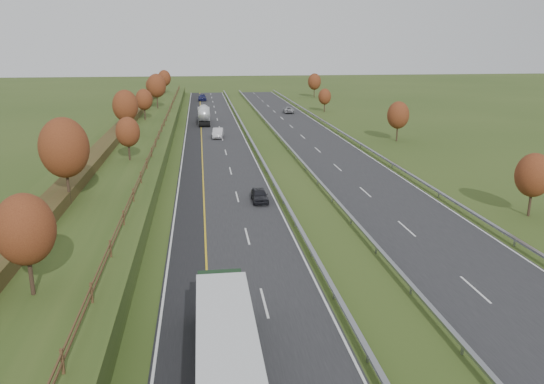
% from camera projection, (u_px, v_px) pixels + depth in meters
% --- Properties ---
extents(ground, '(400.00, 400.00, 0.00)m').
position_uv_depth(ground, '(274.00, 157.00, 75.95)').
color(ground, '#324619').
rests_on(ground, ground).
extents(near_carriageway, '(10.50, 200.00, 0.04)m').
position_uv_depth(near_carriageway, '(217.00, 151.00, 79.68)').
color(near_carriageway, '#232326').
rests_on(near_carriageway, ground).
extents(far_carriageway, '(10.50, 200.00, 0.04)m').
position_uv_depth(far_carriageway, '(324.00, 149.00, 81.81)').
color(far_carriageway, '#232326').
rests_on(far_carriageway, ground).
extents(hard_shoulder, '(3.00, 200.00, 0.04)m').
position_uv_depth(hard_shoulder, '(192.00, 152.00, 79.20)').
color(hard_shoulder, black).
rests_on(hard_shoulder, ground).
extents(lane_markings, '(26.75, 200.00, 0.01)m').
position_uv_depth(lane_markings, '(259.00, 150.00, 80.39)').
color(lane_markings, silver).
rests_on(lane_markings, near_carriageway).
extents(embankment_left, '(12.00, 200.00, 2.00)m').
position_uv_depth(embankment_left, '(128.00, 147.00, 77.74)').
color(embankment_left, '#324619').
rests_on(embankment_left, ground).
extents(hedge_left, '(2.20, 180.00, 1.10)m').
position_uv_depth(hedge_left, '(113.00, 137.00, 77.07)').
color(hedge_left, '#3C3A18').
rests_on(hedge_left, embankment_left).
extents(fence_left, '(0.12, 189.06, 1.20)m').
position_uv_depth(fence_left, '(158.00, 135.00, 77.46)').
color(fence_left, '#422B19').
rests_on(fence_left, embankment_left).
extents(median_barrier_near, '(0.32, 200.00, 0.71)m').
position_uv_depth(median_barrier_near, '(255.00, 147.00, 80.26)').
color(median_barrier_near, gray).
rests_on(median_barrier_near, ground).
extents(median_barrier_far, '(0.32, 200.00, 0.71)m').
position_uv_depth(median_barrier_far, '(288.00, 146.00, 80.91)').
color(median_barrier_far, gray).
rests_on(median_barrier_far, ground).
extents(outer_barrier_far, '(0.32, 200.00, 0.71)m').
position_uv_depth(outer_barrier_far, '(361.00, 144.00, 82.39)').
color(outer_barrier_far, gray).
rests_on(outer_barrier_far, ground).
extents(trees_left, '(6.64, 164.30, 7.66)m').
position_uv_depth(trees_left, '(125.00, 113.00, 73.13)').
color(trees_left, '#2D2116').
rests_on(trees_left, embankment_left).
extents(trees_far, '(8.45, 118.60, 7.12)m').
position_uv_depth(trees_far, '(355.00, 100.00, 110.25)').
color(trees_far, '#2D2116').
rests_on(trees_far, ground).
extents(box_lorry, '(2.58, 16.28, 4.06)m').
position_uv_depth(box_lorry, '(227.00, 362.00, 22.95)').
color(box_lorry, black).
rests_on(box_lorry, near_carriageway).
extents(road_tanker, '(2.40, 11.22, 3.46)m').
position_uv_depth(road_tanker, '(204.00, 114.00, 107.19)').
color(road_tanker, silver).
rests_on(road_tanker, near_carriageway).
extents(car_dark_near, '(1.61, 3.98, 1.35)m').
position_uv_depth(car_dark_near, '(260.00, 195.00, 54.15)').
color(car_dark_near, black).
rests_on(car_dark_near, near_carriageway).
extents(car_silver_mid, '(2.20, 5.06, 1.62)m').
position_uv_depth(car_silver_mid, '(218.00, 133.00, 91.13)').
color(car_silver_mid, silver).
rests_on(car_silver_mid, near_carriageway).
extents(car_small_far, '(2.32, 5.63, 1.63)m').
position_uv_depth(car_small_far, '(202.00, 98.00, 150.75)').
color(car_small_far, '#171948').
rests_on(car_small_far, near_carriageway).
extents(car_oncoming, '(2.86, 5.25, 1.40)m').
position_uv_depth(car_oncoming, '(289.00, 110.00, 123.77)').
color(car_oncoming, '#9C9CA0').
rests_on(car_oncoming, far_carriageway).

